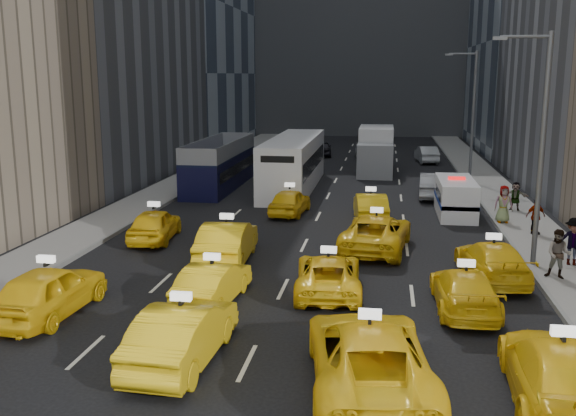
{
  "coord_description": "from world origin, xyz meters",
  "views": [
    {
      "loc": [
        3.41,
        -13.34,
        7.43
      ],
      "look_at": [
        -0.49,
        12.44,
        2.0
      ],
      "focal_mm": 40.0,
      "sensor_mm": 36.0,
      "label": 1
    }
  ],
  "objects_px": {
    "nypd_van": "(456,198)",
    "city_bus": "(294,163)",
    "double_decker": "(220,164)",
    "box_truck": "(376,151)"
  },
  "relations": [
    {
      "from": "nypd_van",
      "to": "double_decker",
      "type": "xyz_separation_m",
      "value": [
        -14.72,
        6.69,
        0.62
      ]
    },
    {
      "from": "city_bus",
      "to": "double_decker",
      "type": "bearing_deg",
      "value": -173.23
    },
    {
      "from": "city_bus",
      "to": "box_truck",
      "type": "distance_m",
      "value": 9.52
    },
    {
      "from": "nypd_van",
      "to": "city_bus",
      "type": "bearing_deg",
      "value": 140.46
    },
    {
      "from": "nypd_van",
      "to": "double_decker",
      "type": "relative_size",
      "value": 0.46
    },
    {
      "from": "box_truck",
      "to": "city_bus",
      "type": "bearing_deg",
      "value": -128.65
    },
    {
      "from": "double_decker",
      "to": "box_truck",
      "type": "relative_size",
      "value": 1.41
    },
    {
      "from": "city_bus",
      "to": "box_truck",
      "type": "bearing_deg",
      "value": 60.06
    },
    {
      "from": "nypd_van",
      "to": "city_bus",
      "type": "xyz_separation_m",
      "value": [
        -9.77,
        6.97,
        0.74
      ]
    },
    {
      "from": "double_decker",
      "to": "box_truck",
      "type": "xyz_separation_m",
      "value": [
        10.2,
        8.22,
        0.14
      ]
    }
  ]
}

